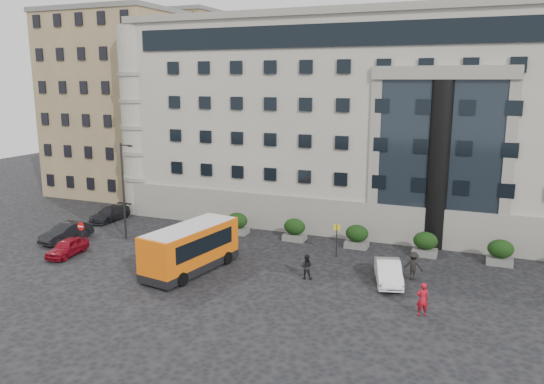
{
  "coord_description": "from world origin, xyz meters",
  "views": [
    {
      "loc": [
        15.17,
        -31.78,
        12.98
      ],
      "look_at": [
        1.11,
        3.07,
        5.0
      ],
      "focal_mm": 35.0,
      "sensor_mm": 36.0,
      "label": 1
    }
  ],
  "objects_px": {
    "street_lamp": "(124,187)",
    "bus_stop_sign": "(337,235)",
    "hedge_e": "(500,252)",
    "parked_car_a": "(67,247)",
    "minibus": "(191,247)",
    "pedestrian_b": "(306,267)",
    "hedge_b": "(295,229)",
    "pedestrian_c": "(413,266)",
    "parked_car_d": "(187,204)",
    "red_truck": "(214,186)",
    "hedge_c": "(357,236)",
    "parked_car_b": "(66,232)",
    "no_entry_sign": "(81,231)",
    "parked_car_c": "(110,214)",
    "hedge_d": "(425,244)",
    "hedge_a": "(237,223)",
    "white_taxi": "(388,272)",
    "pedestrian_a": "(422,299)"
  },
  "relations": [
    {
      "from": "hedge_e",
      "to": "parked_car_a",
      "type": "height_order",
      "value": "hedge_e"
    },
    {
      "from": "no_entry_sign",
      "to": "red_truck",
      "type": "distance_m",
      "value": 19.51
    },
    {
      "from": "minibus",
      "to": "bus_stop_sign",
      "type": "bearing_deg",
      "value": 47.24
    },
    {
      "from": "pedestrian_b",
      "to": "parked_car_d",
      "type": "bearing_deg",
      "value": -47.97
    },
    {
      "from": "hedge_e",
      "to": "minibus",
      "type": "xyz_separation_m",
      "value": [
        -19.84,
        -9.42,
        0.83
      ]
    },
    {
      "from": "minibus",
      "to": "white_taxi",
      "type": "xyz_separation_m",
      "value": [
        13.04,
        2.88,
        -1.03
      ]
    },
    {
      "from": "parked_car_a",
      "to": "hedge_b",
      "type": "bearing_deg",
      "value": 28.89
    },
    {
      "from": "parked_car_c",
      "to": "parked_car_d",
      "type": "distance_m",
      "value": 7.81
    },
    {
      "from": "pedestrian_c",
      "to": "hedge_a",
      "type": "bearing_deg",
      "value": -18.17
    },
    {
      "from": "hedge_a",
      "to": "pedestrian_a",
      "type": "bearing_deg",
      "value": -32.95
    },
    {
      "from": "hedge_c",
      "to": "hedge_d",
      "type": "relative_size",
      "value": 1.0
    },
    {
      "from": "street_lamp",
      "to": "red_truck",
      "type": "distance_m",
      "value": 15.68
    },
    {
      "from": "hedge_a",
      "to": "pedestrian_b",
      "type": "bearing_deg",
      "value": -41.61
    },
    {
      "from": "hedge_e",
      "to": "white_taxi",
      "type": "relative_size",
      "value": 0.42
    },
    {
      "from": "pedestrian_c",
      "to": "pedestrian_a",
      "type": "bearing_deg",
      "value": 103.29
    },
    {
      "from": "hedge_b",
      "to": "pedestrian_c",
      "type": "xyz_separation_m",
      "value": [
        10.2,
        -5.3,
        0.02
      ]
    },
    {
      "from": "red_truck",
      "to": "parked_car_d",
      "type": "distance_m",
      "value": 5.08
    },
    {
      "from": "hedge_b",
      "to": "parked_car_d",
      "type": "height_order",
      "value": "hedge_b"
    },
    {
      "from": "parked_car_b",
      "to": "white_taxi",
      "type": "relative_size",
      "value": 1.02
    },
    {
      "from": "street_lamp",
      "to": "bus_stop_sign",
      "type": "bearing_deg",
      "value": 6.54
    },
    {
      "from": "hedge_a",
      "to": "pedestrian_c",
      "type": "distance_m",
      "value": 16.29
    },
    {
      "from": "hedge_d",
      "to": "white_taxi",
      "type": "relative_size",
      "value": 0.42
    },
    {
      "from": "no_entry_sign",
      "to": "red_truck",
      "type": "relative_size",
      "value": 0.36
    },
    {
      "from": "minibus",
      "to": "pedestrian_c",
      "type": "height_order",
      "value": "minibus"
    },
    {
      "from": "red_truck",
      "to": "minibus",
      "type": "bearing_deg",
      "value": -53.32
    },
    {
      "from": "white_taxi",
      "to": "pedestrian_b",
      "type": "bearing_deg",
      "value": 178.6
    },
    {
      "from": "no_entry_sign",
      "to": "hedge_d",
      "type": "bearing_deg",
      "value": 19.76
    },
    {
      "from": "white_taxi",
      "to": "bus_stop_sign",
      "type": "bearing_deg",
      "value": 124.97
    },
    {
      "from": "street_lamp",
      "to": "minibus",
      "type": "bearing_deg",
      "value": -27.41
    },
    {
      "from": "parked_car_c",
      "to": "street_lamp",
      "type": "bearing_deg",
      "value": -37.37
    },
    {
      "from": "minibus",
      "to": "parked_car_c",
      "type": "xyz_separation_m",
      "value": [
        -13.96,
        8.82,
        -1.11
      ]
    },
    {
      "from": "parked_car_c",
      "to": "pedestrian_c",
      "type": "xyz_separation_m",
      "value": [
        28.4,
        -4.71,
        0.3
      ]
    },
    {
      "from": "minibus",
      "to": "pedestrian_b",
      "type": "bearing_deg",
      "value": 20.95
    },
    {
      "from": "hedge_c",
      "to": "parked_car_d",
      "type": "xyz_separation_m",
      "value": [
        -18.74,
        5.67,
        -0.26
      ]
    },
    {
      "from": "red_truck",
      "to": "parked_car_a",
      "type": "relative_size",
      "value": 1.68
    },
    {
      "from": "hedge_e",
      "to": "no_entry_sign",
      "type": "relative_size",
      "value": 0.79
    },
    {
      "from": "street_lamp",
      "to": "bus_stop_sign",
      "type": "height_order",
      "value": "street_lamp"
    },
    {
      "from": "minibus",
      "to": "pedestrian_b",
      "type": "relative_size",
      "value": 4.76
    },
    {
      "from": "hedge_e",
      "to": "pedestrian_b",
      "type": "bearing_deg",
      "value": -146.88
    },
    {
      "from": "hedge_e",
      "to": "street_lamp",
      "type": "height_order",
      "value": "street_lamp"
    },
    {
      "from": "hedge_c",
      "to": "minibus",
      "type": "xyz_separation_m",
      "value": [
        -9.44,
        -9.42,
        0.83
      ]
    },
    {
      "from": "minibus",
      "to": "parked_car_b",
      "type": "bearing_deg",
      "value": 179.75
    },
    {
      "from": "parked_car_d",
      "to": "pedestrian_b",
      "type": "distance_m",
      "value": 21.82
    },
    {
      "from": "street_lamp",
      "to": "parked_car_b",
      "type": "relative_size",
      "value": 1.78
    },
    {
      "from": "hedge_a",
      "to": "parked_car_d",
      "type": "height_order",
      "value": "hedge_a"
    },
    {
      "from": "street_lamp",
      "to": "pedestrian_a",
      "type": "bearing_deg",
      "value": -13.66
    },
    {
      "from": "no_entry_sign",
      "to": "pedestrian_a",
      "type": "bearing_deg",
      "value": -4.31
    },
    {
      "from": "no_entry_sign",
      "to": "parked_car_b",
      "type": "xyz_separation_m",
      "value": [
        -3.1,
        1.66,
        -0.91
      ]
    },
    {
      "from": "hedge_a",
      "to": "parked_car_b",
      "type": "distance_m",
      "value": 14.07
    },
    {
      "from": "parked_car_b",
      "to": "parked_car_d",
      "type": "distance_m",
      "value": 13.39
    }
  ]
}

